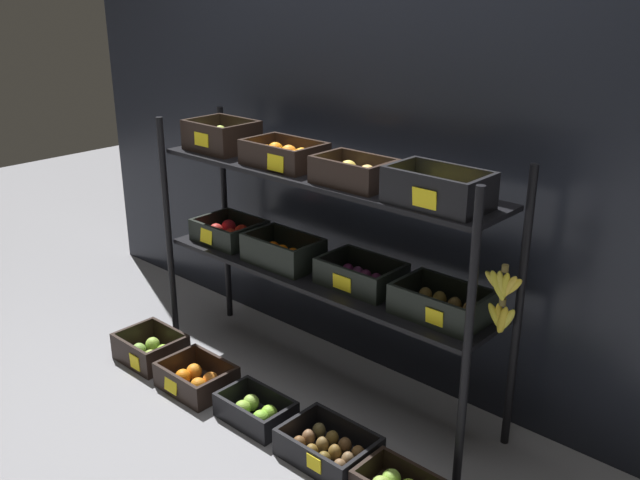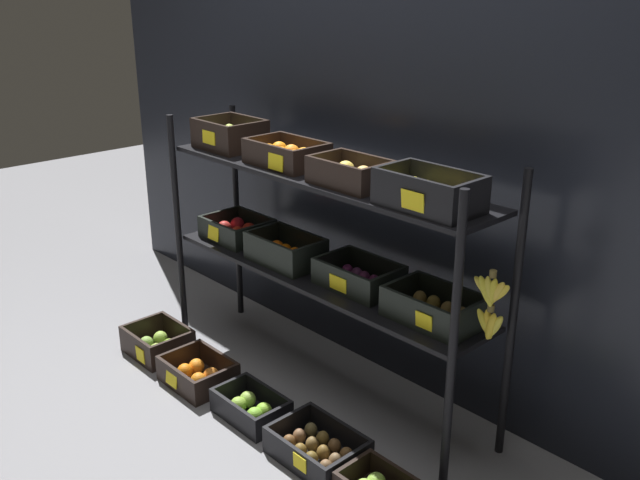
{
  "view_description": "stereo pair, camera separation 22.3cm",
  "coord_description": "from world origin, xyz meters",
  "px_view_note": "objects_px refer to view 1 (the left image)",
  "views": [
    {
      "loc": [
        1.9,
        -2.08,
        1.77
      ],
      "look_at": [
        0.0,
        0.0,
        0.71
      ],
      "focal_mm": 39.43,
      "sensor_mm": 36.0,
      "label": 1
    },
    {
      "loc": [
        2.06,
        -1.93,
        1.77
      ],
      "look_at": [
        0.0,
        0.0,
        0.71
      ],
      "focal_mm": 39.43,
      "sensor_mm": 36.0,
      "label": 2
    }
  ],
  "objects_px": {
    "crate_ground_center_apple_green": "(256,411)",
    "crate_ground_kiwi": "(328,449)",
    "crate_ground_apple_green": "(151,350)",
    "crate_ground_orange": "(197,379)",
    "display_rack": "(322,223)"
  },
  "relations": [
    {
      "from": "crate_ground_apple_green",
      "to": "crate_ground_kiwi",
      "type": "bearing_deg",
      "value": 0.97
    },
    {
      "from": "crate_ground_center_apple_green",
      "to": "crate_ground_kiwi",
      "type": "bearing_deg",
      "value": 2.63
    },
    {
      "from": "display_rack",
      "to": "crate_ground_kiwi",
      "type": "height_order",
      "value": "display_rack"
    },
    {
      "from": "crate_ground_apple_green",
      "to": "crate_ground_orange",
      "type": "height_order",
      "value": "crate_ground_apple_green"
    },
    {
      "from": "crate_ground_apple_green",
      "to": "display_rack",
      "type": "bearing_deg",
      "value": 26.69
    },
    {
      "from": "crate_ground_orange",
      "to": "crate_ground_kiwi",
      "type": "height_order",
      "value": "crate_ground_orange"
    },
    {
      "from": "crate_ground_apple_green",
      "to": "crate_ground_orange",
      "type": "bearing_deg",
      "value": -1.76
    },
    {
      "from": "crate_ground_center_apple_green",
      "to": "crate_ground_orange",
      "type": "bearing_deg",
      "value": -178.12
    },
    {
      "from": "crate_ground_orange",
      "to": "crate_ground_center_apple_green",
      "type": "relative_size",
      "value": 1.01
    },
    {
      "from": "crate_ground_center_apple_green",
      "to": "crate_ground_kiwi",
      "type": "relative_size",
      "value": 0.89
    },
    {
      "from": "display_rack",
      "to": "crate_ground_kiwi",
      "type": "bearing_deg",
      "value": -44.84
    },
    {
      "from": "display_rack",
      "to": "crate_ground_center_apple_green",
      "type": "relative_size",
      "value": 5.65
    },
    {
      "from": "display_rack",
      "to": "crate_ground_kiwi",
      "type": "xyz_separation_m",
      "value": [
        0.37,
        -0.37,
        -0.75
      ]
    },
    {
      "from": "crate_ground_kiwi",
      "to": "crate_ground_center_apple_green",
      "type": "bearing_deg",
      "value": -177.37
    },
    {
      "from": "crate_ground_apple_green",
      "to": "crate_ground_center_apple_green",
      "type": "distance_m",
      "value": 0.76
    }
  ]
}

